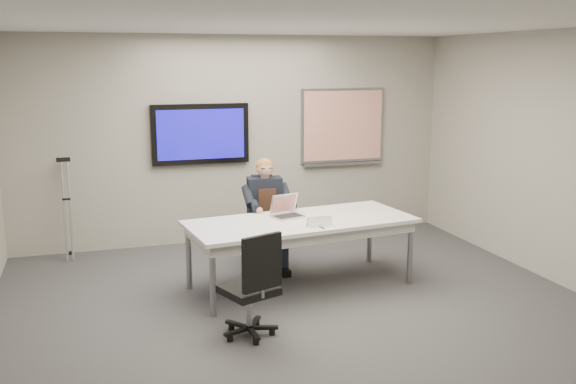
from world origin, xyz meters
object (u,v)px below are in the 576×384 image
object	(u,v)px
seated_person	(269,225)
laptop	(286,211)
conference_table	(301,227)
office_chair_near	(252,305)
office_chair_far	(265,238)

from	to	relation	value
seated_person	laptop	xyz separation A→B (m)	(0.06, -0.50, 0.29)
conference_table	office_chair_near	xyz separation A→B (m)	(-0.85, -1.13, -0.36)
office_chair_far	seated_person	distance (m)	0.33
office_chair_near	seated_person	distance (m)	1.98
office_chair_far	office_chair_near	size ratio (longest dim) A/B	1.00
office_chair_far	seated_person	xyz separation A→B (m)	(-0.02, -0.24, 0.22)
office_chair_far	seated_person	size ratio (longest dim) A/B	0.76
office_chair_near	seated_person	bearing A→B (deg)	-131.04
conference_table	laptop	xyz separation A→B (m)	(-0.10, 0.21, 0.15)
office_chair_near	laptop	bearing A→B (deg)	-139.74
conference_table	office_chair_far	world-z (taller)	office_chair_far
laptop	conference_table	bearing A→B (deg)	-80.33
office_chair_near	seated_person	xyz separation A→B (m)	(0.69, 1.84, 0.22)
conference_table	seated_person	distance (m)	0.74
conference_table	office_chair_near	bearing A→B (deg)	-133.50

